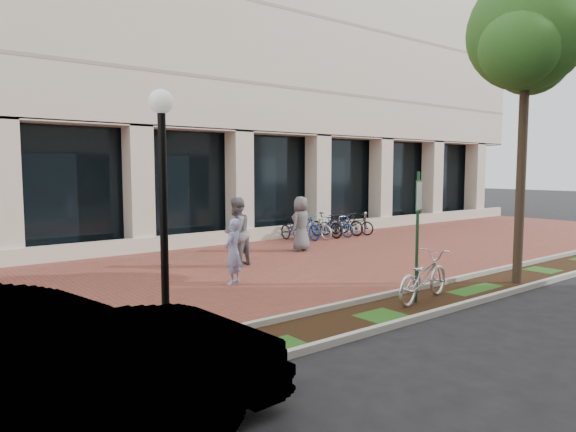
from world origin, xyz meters
TOP-DOWN VIEW (x-y plane):
  - ground at (0.00, 0.00)m, footprint 120.00×120.00m
  - brick_plaza at (0.00, 0.00)m, footprint 40.00×9.00m
  - planting_strip at (0.00, -5.25)m, footprint 40.00×1.50m
  - curb_plaza_side at (0.00, -4.50)m, footprint 40.00×0.12m
  - curb_street_side at (0.00, -6.00)m, footprint 40.00×0.12m
  - parking_sign at (-0.16, -5.19)m, footprint 0.34×0.07m
  - lamppost at (-5.42, -4.60)m, footprint 0.36×0.36m
  - street_tree at (3.34, -5.48)m, footprint 3.27×2.73m
  - locked_bicycle at (0.11, -5.15)m, footprint 2.07×1.03m
  - pedestrian_left at (-2.17, -1.32)m, footprint 0.69×0.63m
  - pedestrian_mid at (-0.93, 0.50)m, footprint 1.17×1.05m
  - pedestrian_right at (2.29, 1.54)m, footprint 1.05×0.86m
  - bollard at (7.24, 3.27)m, footprint 0.12×0.12m
  - bike_rack_cluster at (5.28, 3.55)m, footprint 4.17×1.84m
  - sedan_near_curb at (-7.63, -6.72)m, footprint 5.01×2.05m

SIDE VIEW (x-z plane):
  - ground at x=0.00m, z-range 0.00..0.00m
  - brick_plaza at x=0.00m, z-range 0.00..0.01m
  - planting_strip at x=0.00m, z-range 0.00..0.01m
  - curb_plaza_side at x=0.00m, z-range 0.00..0.12m
  - curb_street_side at x=0.00m, z-range 0.00..0.12m
  - bike_rack_cluster at x=5.28m, z-range -0.03..0.98m
  - bollard at x=7.24m, z-range 0.01..0.98m
  - locked_bicycle at x=0.11m, z-range 0.00..1.04m
  - pedestrian_left at x=-2.17m, z-range 0.00..1.59m
  - sedan_near_curb at x=-7.63m, z-range 0.00..1.61m
  - pedestrian_right at x=2.29m, z-range 0.00..1.85m
  - pedestrian_mid at x=-0.93m, z-range 0.00..1.98m
  - parking_sign at x=-0.16m, z-range 0.35..3.07m
  - lamppost at x=-5.42m, z-range 0.26..4.19m
  - street_tree at x=3.34m, z-range 2.11..9.42m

